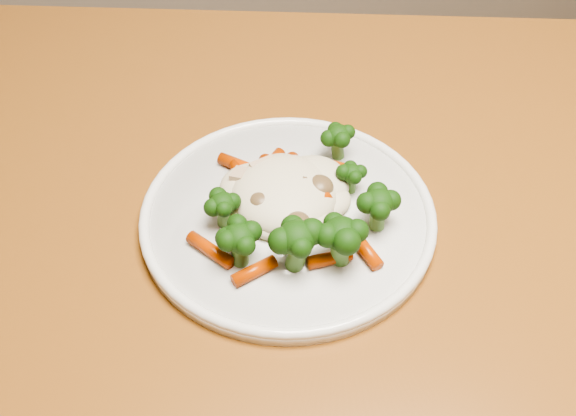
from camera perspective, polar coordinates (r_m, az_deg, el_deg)
The scene contains 3 objects.
dining_table at distance 0.73m, azimuth 2.67°, elevation -8.55°, with size 1.40×1.13×0.75m.
plate at distance 0.67m, azimuth 0.00°, elevation -0.81°, with size 0.27×0.27×0.01m, color white.
meal at distance 0.65m, azimuth 0.40°, elevation 0.30°, with size 0.19×0.18×0.05m.
Camera 1 is at (0.11, -0.16, 1.25)m, focal length 45.00 mm.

